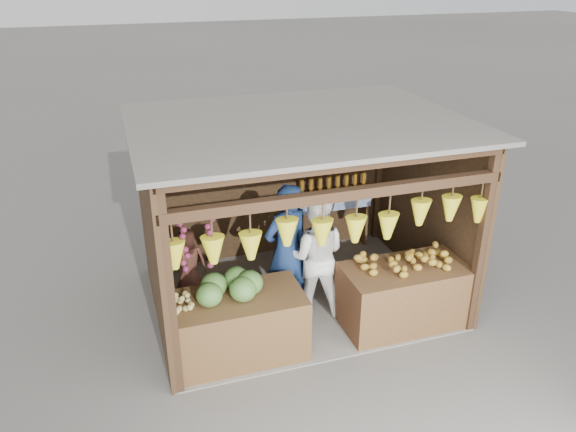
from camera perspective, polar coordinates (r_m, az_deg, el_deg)
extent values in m
plane|color=#514F49|center=(8.35, 1.00, -8.23)|extent=(80.00, 80.00, 0.00)
cube|color=slate|center=(8.35, 1.00, -8.17)|extent=(4.00, 3.00, 0.02)
cube|color=black|center=(9.05, -2.02, 3.69)|extent=(4.00, 0.06, 2.60)
cube|color=black|center=(7.38, -13.79, -2.11)|extent=(0.06, 3.00, 2.60)
cube|color=black|center=(8.54, 13.88, 1.63)|extent=(0.06, 3.00, 2.60)
cube|color=#605B54|center=(7.27, 1.15, 9.45)|extent=(4.30, 3.30, 0.06)
cube|color=black|center=(6.13, -11.96, -7.85)|extent=(0.11, 0.11, 2.60)
cube|color=black|center=(7.44, 19.11, -2.60)|extent=(0.11, 0.11, 2.60)
cube|color=black|center=(8.70, -14.28, 2.03)|extent=(0.11, 0.11, 2.60)
cube|color=black|center=(9.67, 9.23, 4.79)|extent=(0.11, 0.11, 2.60)
cube|color=black|center=(6.14, 5.50, 2.15)|extent=(4.00, 0.12, 0.12)
cube|color=black|center=(6.02, 5.63, 5.15)|extent=(4.00, 0.12, 0.12)
cube|color=#382314|center=(9.29, 4.59, 2.53)|extent=(1.25, 0.30, 0.05)
cube|color=#382314|center=(9.31, 1.14, -0.88)|extent=(0.05, 0.28, 1.05)
cube|color=#382314|center=(9.72, 7.68, 0.05)|extent=(0.05, 0.28, 1.05)
cube|color=blue|center=(9.20, 4.94, 1.42)|extent=(1.25, 0.02, 0.30)
cube|color=#50391A|center=(7.06, -5.02, -11.09)|extent=(1.60, 0.85, 0.84)
cube|color=#4C2D19|center=(7.74, 11.61, -7.92)|extent=(1.65, 0.85, 0.87)
cube|color=black|center=(8.07, -9.73, -8.74)|extent=(0.31, 0.31, 0.29)
imported|color=navy|center=(7.58, -0.15, -3.52)|extent=(0.81, 0.66, 1.92)
imported|color=white|center=(7.63, 2.80, -4.02)|extent=(1.04, 0.94, 1.76)
imported|color=#562D22|center=(7.74, -10.06, -4.77)|extent=(0.50, 0.34, 1.00)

